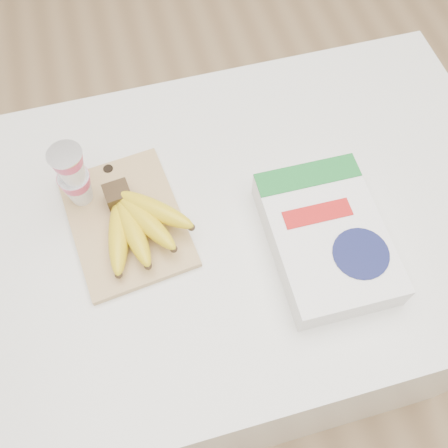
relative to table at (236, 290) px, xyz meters
name	(u,v)px	position (x,y,z in m)	size (l,w,h in m)	color
table	(236,290)	(0.00, 0.00, 0.00)	(1.13, 0.75, 0.85)	silver
cutting_board	(126,221)	(-0.22, 0.04, 0.43)	(0.21, 0.28, 0.01)	tan
bananas	(137,222)	(-0.20, 0.01, 0.47)	(0.18, 0.19, 0.07)	#382816
yogurt_stack	(73,175)	(-0.29, 0.11, 0.52)	(0.07, 0.06, 0.15)	white
cereal_box	(326,237)	(0.13, -0.11, 0.46)	(0.20, 0.30, 0.07)	white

